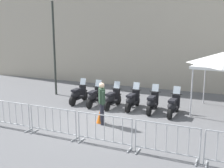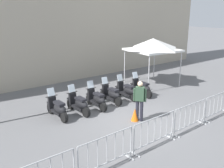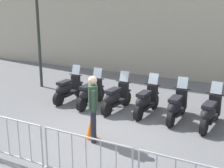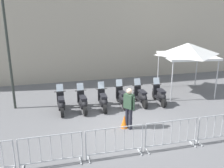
% 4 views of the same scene
% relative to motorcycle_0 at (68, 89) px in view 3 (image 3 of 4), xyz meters
% --- Properties ---
extents(ground_plane, '(120.00, 120.00, 0.00)m').
position_rel_motorcycle_0_xyz_m(ground_plane, '(2.79, -1.87, -0.45)').
color(ground_plane, slate).
extents(motorcycle_0, '(0.62, 1.72, 1.24)m').
position_rel_motorcycle_0_xyz_m(motorcycle_0, '(0.00, 0.00, 0.00)').
color(motorcycle_0, black).
rests_on(motorcycle_0, ground).
extents(motorcycle_1, '(0.66, 1.72, 1.24)m').
position_rel_motorcycle_0_xyz_m(motorcycle_1, '(1.01, 0.05, 0.00)').
color(motorcycle_1, black).
rests_on(motorcycle_1, ground).
extents(motorcycle_2, '(0.56, 1.73, 1.24)m').
position_rel_motorcycle_0_xyz_m(motorcycle_2, '(1.99, 0.19, 0.00)').
color(motorcycle_2, black).
rests_on(motorcycle_2, ground).
extents(motorcycle_3, '(0.59, 1.72, 1.24)m').
position_rel_motorcycle_0_xyz_m(motorcycle_3, '(2.97, 0.47, 0.00)').
color(motorcycle_3, black).
rests_on(motorcycle_3, ground).
extents(motorcycle_4, '(0.63, 1.72, 1.24)m').
position_rel_motorcycle_0_xyz_m(motorcycle_4, '(3.97, 0.57, 0.00)').
color(motorcycle_4, black).
rests_on(motorcycle_4, ground).
extents(motorcycle_5, '(0.56, 1.73, 1.24)m').
position_rel_motorcycle_0_xyz_m(motorcycle_5, '(4.97, 0.60, 0.00)').
color(motorcycle_5, black).
rests_on(motorcycle_5, ground).
extents(barrier_segment_2, '(1.94, 0.69, 1.07)m').
position_rel_motorcycle_0_xyz_m(barrier_segment_2, '(2.05, -3.94, 0.07)').
color(barrier_segment_2, '#B2B5B7').
rests_on(barrier_segment_2, ground).
extents(barrier_segment_3, '(1.94, 0.69, 1.07)m').
position_rel_motorcycle_0_xyz_m(barrier_segment_3, '(4.08, -3.66, 0.07)').
color(barrier_segment_3, '#B2B5B7').
rests_on(barrier_segment_3, ground).
extents(street_lamp, '(0.36, 0.36, 5.61)m').
position_rel_motorcycle_0_xyz_m(street_lamp, '(-2.33, 0.80, 2.95)').
color(street_lamp, '#2D332D').
rests_on(street_lamp, ground).
extents(officer_near_row_end, '(0.41, 0.43, 1.73)m').
position_rel_motorcycle_0_xyz_m(officer_near_row_end, '(2.87, -2.00, 0.53)').
color(officer_near_row_end, '#23232D').
rests_on(officer_near_row_end, ground).
extents(traffic_cone, '(0.32, 0.32, 0.55)m').
position_rel_motorcycle_0_xyz_m(traffic_cone, '(2.71, -1.90, -0.18)').
color(traffic_cone, orange).
rests_on(traffic_cone, ground).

